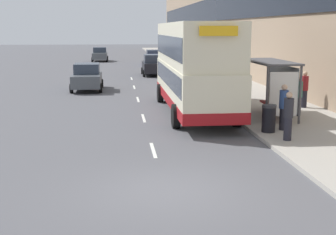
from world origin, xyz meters
The scene contains 19 objects.
ground_plane centered at (0.00, 0.00, 0.00)m, with size 220.00×220.00×0.00m, color #515156.
pavement centered at (6.50, 38.50, 0.07)m, with size 5.00×93.00×0.14m.
terrace_facade centered at (10.49, 38.50, 6.69)m, with size 3.10×93.00×13.39m.
lane_mark_0 centered at (0.00, 3.97, 0.01)m, with size 0.12×2.00×0.01m.
lane_mark_1 centered at (0.00, 9.71, 0.01)m, with size 0.12×2.00×0.01m.
lane_mark_2 centered at (0.00, 15.45, 0.01)m, with size 0.12×2.00×0.01m.
lane_mark_3 centered at (0.00, 21.18, 0.01)m, with size 0.12×2.00×0.01m.
lane_mark_4 centered at (0.00, 26.92, 0.01)m, with size 0.12×2.00×0.01m.
bus_shelter centered at (5.77, 8.74, 1.88)m, with size 1.60×4.20×2.48m.
double_decker_bus_near centered at (2.47, 10.79, 2.28)m, with size 2.85×10.80×4.30m.
car_0 centered at (-3.26, 47.95, 0.85)m, with size 1.98×4.03×1.73m.
car_1 centered at (1.97, 29.42, 0.89)m, with size 1.96×4.10×1.82m.
car_2 centered at (2.97, 41.64, 0.83)m, with size 1.98×4.26×1.66m.
car_3 centered at (-3.15, 19.98, 0.87)m, with size 2.03×4.11×1.76m.
pedestrian_at_shelter centered at (8.10, 11.00, 1.06)m, with size 0.36×0.36×1.81m.
pedestrian_1 centered at (4.79, 4.34, 1.02)m, with size 0.34×0.34×1.73m.
pedestrian_2 centered at (6.95, 8.89, 1.05)m, with size 0.35×0.35×1.79m.
pedestrian_4 centered at (5.22, 6.02, 1.05)m, with size 0.35×0.35×1.79m.
litter_bin centered at (4.55, 5.72, 0.67)m, with size 0.55×0.55×1.05m.
Camera 1 is at (-1.16, -11.23, 4.04)m, focal length 50.00 mm.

